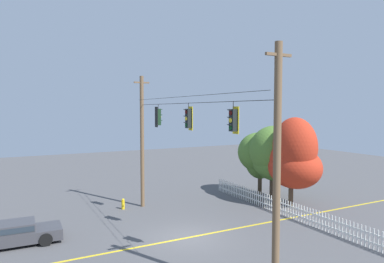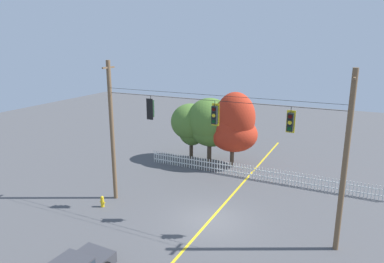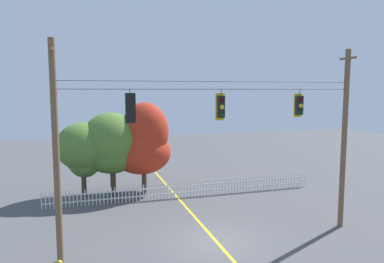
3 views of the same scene
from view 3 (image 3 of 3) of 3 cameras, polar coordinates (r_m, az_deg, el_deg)
ground at (r=17.78m, az=3.90°, el=-16.96°), size 80.00×80.00×0.00m
lane_centerline_stripe at (r=17.77m, az=3.90°, el=-16.95°), size 0.16×36.00×0.01m
signal_support_span at (r=16.48m, az=4.02°, el=-1.98°), size 14.07×1.10×9.11m
traffic_signal_northbound_secondary at (r=15.36m, az=-9.72°, el=3.69°), size 0.43×0.38×1.41m
traffic_signal_eastbound_side at (r=16.39m, az=4.58°, el=3.91°), size 0.43×0.38×1.41m
traffic_signal_northbound_primary at (r=18.25m, az=16.55°, el=3.98°), size 0.43×0.38×1.35m
white_picket_fence at (r=24.34m, az=-0.75°, el=-9.09°), size 18.10×0.06×1.04m
autumn_maple_near_fence at (r=25.01m, az=-16.72°, el=-2.60°), size 3.50×3.27×4.99m
autumn_maple_mid at (r=25.05m, az=-12.62°, el=-2.14°), size 3.91×3.60×5.60m
autumn_oak_far_east at (r=25.19m, az=-7.84°, el=-1.92°), size 4.05×3.43×6.27m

